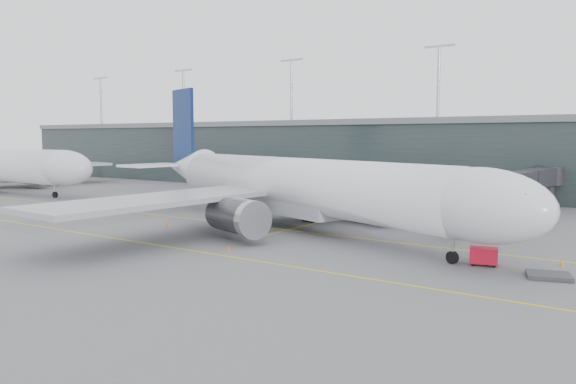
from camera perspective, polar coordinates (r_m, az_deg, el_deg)
The scene contains 17 objects.
ground at distance 75.94m, azimuth -1.45°, elevation -3.12°, with size 320.00×320.00×0.00m, color #525256.
taxiline_a at distance 72.79m, azimuth -3.31°, elevation -3.50°, with size 160.00×0.25×0.02m, color gold.
taxiline_b at distance 61.20m, azimuth -12.63°, elevation -5.37°, with size 160.00×0.25×0.02m, color gold.
taxiline_lead_main at distance 90.39m, azimuth 8.66°, elevation -1.77°, with size 0.25×60.00×0.02m, color gold.
taxiline_lead_adj at distance 144.47m, azimuth -21.15°, elevation 0.66°, with size 0.25×60.00×0.02m, color gold.
terminal at distance 126.64m, azimuth 14.28°, elevation 3.67°, with size 240.00×36.00×29.00m.
main_aircraft at distance 69.90m, azimuth 0.71°, elevation 0.65°, with size 67.65×62.37×19.52m.
jet_bridge at distance 87.00m, azimuth 21.90°, elevation 0.93°, with size 7.29×44.26×6.73m.
gse_cart at distance 53.66m, azimuth 19.27°, elevation -6.11°, with size 2.70×2.06×1.64m.
baggage_dolly at distance 51.18m, azimuth 24.97°, elevation -7.70°, with size 3.40×2.72×0.34m, color #323337.
uld_a at distance 87.52m, azimuth -0.88°, elevation -1.35°, with size 2.03×1.68×1.74m.
uld_b at distance 86.46m, azimuth 2.68°, elevation -1.36°, with size 2.49×2.15×1.97m.
uld_c at distance 85.23m, azimuth 3.26°, elevation -1.59°, with size 2.19×2.01×1.62m.
cone_nose at distance 56.14m, azimuth 26.08°, elevation -6.47°, with size 0.42×0.42×0.66m, color orange.
cone_wing_stbd at distance 57.17m, azimuth -6.02°, elevation -5.70°, with size 0.42×0.42×0.67m, color #D7540B.
cone_wing_port at distance 81.38m, azimuth 7.67°, elevation -2.30°, with size 0.49×0.49×0.77m, color #DD5A0C.
cone_tail at distance 74.35m, azimuth -12.25°, elevation -3.16°, with size 0.45×0.45×0.71m, color orange.
Camera 1 is at (44.37, -60.54, 11.52)m, focal length 35.00 mm.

